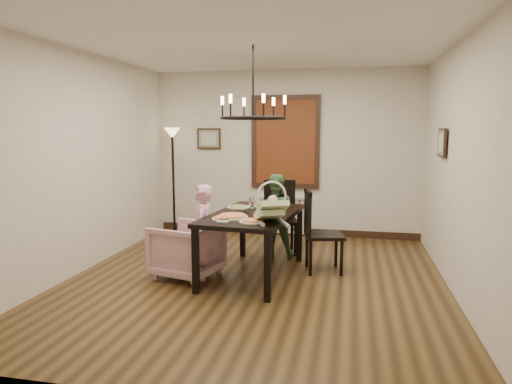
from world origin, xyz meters
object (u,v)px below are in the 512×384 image
at_px(chair_far, 281,217).
at_px(elderly_woman, 202,240).
at_px(baby_bouncer, 271,209).
at_px(drinking_glass, 261,208).
at_px(dining_table, 253,220).
at_px(armchair, 187,250).
at_px(chair_right, 324,230).
at_px(floor_lamp, 173,183).
at_px(seated_man, 275,223).

bearing_deg(chair_far, elderly_woman, -133.88).
height_order(baby_bouncer, drinking_glass, baby_bouncer).
relative_size(dining_table, armchair, 2.39).
relative_size(chair_far, elderly_woman, 1.12).
bearing_deg(baby_bouncer, armchair, 139.06).
xyz_separation_m(dining_table, chair_right, (0.85, 0.36, -0.17)).
bearing_deg(drinking_glass, baby_bouncer, -66.88).
height_order(armchair, floor_lamp, floor_lamp).
relative_size(dining_table, chair_right, 1.66).
bearing_deg(elderly_woman, chair_far, 139.25).
xyz_separation_m(chair_far, baby_bouncer, (0.14, -1.66, 0.42)).
xyz_separation_m(chair_right, drinking_glass, (-0.75, -0.39, 0.33)).
relative_size(armchair, floor_lamp, 0.41).
bearing_deg(chair_right, baby_bouncer, 137.09).
bearing_deg(floor_lamp, drinking_glass, -45.82).
bearing_deg(chair_right, drinking_glass, 105.28).
bearing_deg(dining_table, seated_man, 88.03).
height_order(drinking_glass, floor_lamp, floor_lamp).
xyz_separation_m(chair_far, floor_lamp, (-2.01, 0.84, 0.36)).
bearing_deg(elderly_woman, dining_table, 100.60).
height_order(dining_table, drinking_glass, drinking_glass).
distance_m(chair_right, elderly_woman, 1.56).
bearing_deg(drinking_glass, dining_table, 162.52).
height_order(elderly_woman, baby_bouncer, baby_bouncer).
height_order(elderly_woman, seated_man, seated_man).
bearing_deg(dining_table, floor_lamp, 138.93).
xyz_separation_m(baby_bouncer, floor_lamp, (-2.15, 2.50, -0.05)).
xyz_separation_m(armchair, elderly_woman, (0.22, -0.04, 0.14)).
distance_m(armchair, elderly_woman, 0.26).
bearing_deg(seated_man, floor_lamp, -41.74).
xyz_separation_m(armchair, floor_lamp, (-1.04, 2.16, 0.56)).
height_order(chair_far, elderly_woman, chair_far).
bearing_deg(dining_table, elderly_woman, -151.87).
xyz_separation_m(seated_man, drinking_glass, (-0.02, -0.92, 0.37)).
height_order(chair_far, armchair, chair_far).
bearing_deg(chair_right, armchair, 96.58).
bearing_deg(chair_right, chair_far, 29.49).
height_order(chair_right, elderly_woman, chair_right).
height_order(seated_man, drinking_glass, seated_man).
bearing_deg(chair_far, seated_man, -116.97).
distance_m(armchair, drinking_glass, 1.05).
xyz_separation_m(armchair, drinking_glass, (0.90, 0.17, 0.52)).
bearing_deg(baby_bouncer, chair_far, 70.89).
xyz_separation_m(chair_far, chair_right, (0.68, -0.77, -0.00)).
relative_size(seated_man, drinking_glass, 7.18).
bearing_deg(dining_table, armchair, -160.13).
height_order(elderly_woman, floor_lamp, floor_lamp).
xyz_separation_m(chair_right, armchair, (-1.65, -0.56, -0.20)).
height_order(chair_right, floor_lamp, floor_lamp).
height_order(dining_table, chair_right, chair_right).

